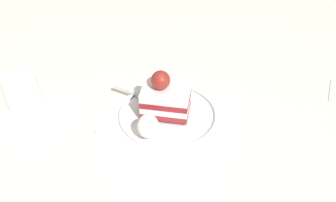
{
  "coord_description": "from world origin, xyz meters",
  "views": [
    {
      "loc": [
        0.28,
        -0.46,
        0.49
      ],
      "look_at": [
        0.01,
        0.01,
        0.05
      ],
      "focal_mm": 36.44,
      "sensor_mm": 36.0,
      "label": 1
    }
  ],
  "objects_px": {
    "whipped_cream_dollop": "(148,126)",
    "drink_glass_near": "(22,93)",
    "cake_slice": "(166,98)",
    "fork": "(136,94)",
    "dessert_plate": "(168,115)"
  },
  "relations": [
    {
      "from": "whipped_cream_dollop",
      "to": "drink_glass_near",
      "type": "xyz_separation_m",
      "value": [
        -0.3,
        -0.04,
        -0.01
      ]
    },
    {
      "from": "cake_slice",
      "to": "drink_glass_near",
      "type": "relative_size",
      "value": 1.47
    },
    {
      "from": "fork",
      "to": "drink_glass_near",
      "type": "bearing_deg",
      "value": -145.61
    },
    {
      "from": "cake_slice",
      "to": "drink_glass_near",
      "type": "bearing_deg",
      "value": -156.73
    },
    {
      "from": "dessert_plate",
      "to": "whipped_cream_dollop",
      "type": "relative_size",
      "value": 4.6
    },
    {
      "from": "cake_slice",
      "to": "fork",
      "type": "height_order",
      "value": "cake_slice"
    },
    {
      "from": "cake_slice",
      "to": "fork",
      "type": "distance_m",
      "value": 0.1
    },
    {
      "from": "cake_slice",
      "to": "whipped_cream_dollop",
      "type": "relative_size",
      "value": 2.27
    },
    {
      "from": "cake_slice",
      "to": "whipped_cream_dollop",
      "type": "height_order",
      "value": "cake_slice"
    },
    {
      "from": "cake_slice",
      "to": "drink_glass_near",
      "type": "xyz_separation_m",
      "value": [
        -0.29,
        -0.12,
        -0.02
      ]
    },
    {
      "from": "whipped_cream_dollop",
      "to": "drink_glass_near",
      "type": "bearing_deg",
      "value": -171.85
    },
    {
      "from": "dessert_plate",
      "to": "fork",
      "type": "xyz_separation_m",
      "value": [
        -0.09,
        0.02,
        0.01
      ]
    },
    {
      "from": "dessert_plate",
      "to": "cake_slice",
      "type": "relative_size",
      "value": 2.03
    },
    {
      "from": "dessert_plate",
      "to": "fork",
      "type": "height_order",
      "value": "fork"
    },
    {
      "from": "drink_glass_near",
      "to": "fork",
      "type": "bearing_deg",
      "value": 34.39
    }
  ]
}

